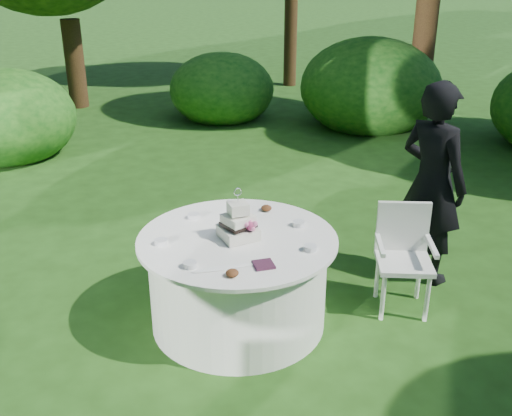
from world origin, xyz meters
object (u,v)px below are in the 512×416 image
Objects in this scene: napkins at (264,265)px; guest at (432,183)px; cake at (239,225)px; table at (238,280)px; chair at (403,250)px.

guest is (1.78, 0.78, 0.14)m from napkins.
cake is (-0.06, 0.48, 0.10)m from napkins.
table is 1.73× the size of chair.
guest is at bearing 8.90° from table.
cake reaches higher than napkins.
guest is at bearing 9.43° from cake.
guest is 1.87m from cake.
chair is (-0.45, -0.39, -0.40)m from guest.
chair is (1.39, -0.09, -0.36)m from cake.
cake is (0.01, -0.02, 0.50)m from table.
chair is at bearing 16.26° from napkins.
napkins is at bearing -82.63° from cake.
chair is at bearing 109.01° from guest.
table is at bearing 76.92° from guest.
table is 1.41m from chair.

